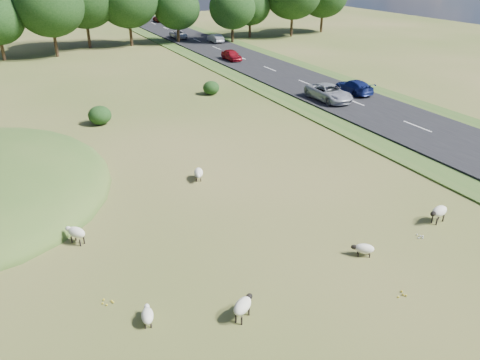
# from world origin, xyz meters

# --- Properties ---
(ground) EXTENTS (160.00, 160.00, 0.00)m
(ground) POSITION_xyz_m (0.00, 20.00, 0.00)
(ground) COLOR #3E591C
(ground) RESTS_ON ground
(road) EXTENTS (8.00, 150.00, 0.25)m
(road) POSITION_xyz_m (20.00, 30.00, 0.12)
(road) COLOR black
(road) RESTS_ON ground
(treeline) EXTENTS (96.28, 14.66, 11.70)m
(treeline) POSITION_xyz_m (-1.06, 55.44, 6.57)
(treeline) COLOR black
(treeline) RESTS_ON ground
(shrubs) EXTENTS (26.08, 12.98, 1.58)m
(shrubs) POSITION_xyz_m (-4.52, 26.12, 0.76)
(shrubs) COLOR black
(shrubs) RESTS_ON ground
(sheep_0) EXTENTS (0.90, 1.31, 0.73)m
(sheep_0) POSITION_xyz_m (0.64, 7.08, 0.46)
(sheep_0) COLOR beige
(sheep_0) RESTS_ON ground
(sheep_1) EXTENTS (1.07, 0.91, 0.62)m
(sheep_1) POSITION_xyz_m (4.43, -4.02, 0.39)
(sheep_1) COLOR beige
(sheep_1) RESTS_ON ground
(sheep_2) EXTENTS (1.00, 1.21, 0.88)m
(sheep_2) POSITION_xyz_m (-7.34, 3.03, 0.61)
(sheep_2) COLOR beige
(sheep_2) RESTS_ON ground
(sheep_3) EXTENTS (1.33, 0.75, 0.93)m
(sheep_3) POSITION_xyz_m (9.91, -3.36, 0.65)
(sheep_3) COLOR beige
(sheep_3) RESTS_ON ground
(sheep_4) EXTENTS (0.65, 1.08, 0.60)m
(sheep_4) POSITION_xyz_m (-5.84, -3.88, 0.38)
(sheep_4) COLOR beige
(sheep_4) RESTS_ON ground
(sheep_5) EXTENTS (1.22, 1.02, 0.89)m
(sheep_5) POSITION_xyz_m (-2.49, -5.26, 0.62)
(sheep_5) COLOR beige
(sheep_5) RESTS_ON ground
(car_0) EXTENTS (2.46, 5.34, 1.48)m
(car_0) POSITION_xyz_m (18.10, 17.45, 0.99)
(car_0) COLOR #ADAFB5
(car_0) RESTS_ON road
(car_1) EXTENTS (1.93, 4.74, 1.38)m
(car_1) POSITION_xyz_m (21.90, 81.74, 0.94)
(car_1) COLOR maroon
(car_1) RESTS_ON road
(car_2) EXTENTS (1.38, 3.97, 1.31)m
(car_2) POSITION_xyz_m (21.90, 52.78, 0.90)
(car_2) COLOR silver
(car_2) RESTS_ON road
(car_3) EXTENTS (1.86, 4.58, 1.33)m
(car_3) POSITION_xyz_m (21.90, 18.44, 0.91)
(car_3) COLOR navy
(car_3) RESTS_ON road
(car_4) EXTENTS (1.58, 3.93, 1.34)m
(car_4) POSITION_xyz_m (18.10, 38.82, 0.92)
(car_4) COLOR maroon
(car_4) RESTS_ON road
(car_5) EXTENTS (2.05, 4.44, 1.23)m
(car_5) POSITION_xyz_m (18.10, 59.40, 0.87)
(car_5) COLOR silver
(car_5) RESTS_ON road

